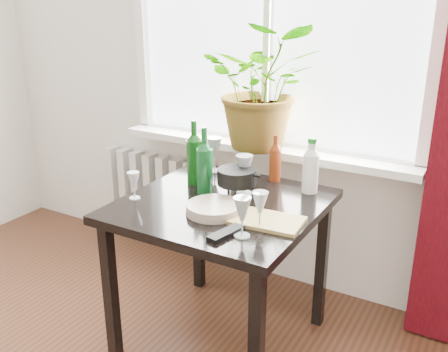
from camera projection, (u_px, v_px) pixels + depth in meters
The scene contains 17 objects.
windowsill at pixel (261, 148), 2.74m from camera, with size 1.72×0.20×0.04m.
radiator at pixel (158, 195), 3.27m from camera, with size 0.80×0.10×0.55m.
table at pixel (222, 221), 2.26m from camera, with size 0.85×0.85×0.74m.
potted_plant at pixel (264, 87), 2.56m from camera, with size 0.59×0.51×0.65m, color #237C21.
wine_bottle_left at pixel (194, 152), 2.40m from camera, with size 0.08×0.08×0.32m, color #0C3F0F, non-canonical shape.
wine_bottle_right at pixel (205, 160), 2.28m from camera, with size 0.07×0.07×0.32m, color #0E491C, non-canonical shape.
bottle_amber at pixel (275, 158), 2.45m from camera, with size 0.06×0.06×0.24m, color maroon, non-canonical shape.
cleaning_bottle at pixel (311, 166), 2.30m from camera, with size 0.07×0.07×0.26m, color white, non-canonical shape.
wineglass_front_right at pixel (260, 210), 1.96m from camera, with size 0.07×0.07×0.15m, color #B2BCC0, non-canonical shape.
wineglass_far_right at pixel (242, 217), 1.88m from camera, with size 0.07×0.07×0.17m, color #B0B8BD, non-canonical shape.
wineglass_back_center at pixel (244, 174), 2.29m from camera, with size 0.08×0.08×0.19m, color #B1B7BE, non-canonical shape.
wineglass_back_left at pixel (214, 154), 2.59m from camera, with size 0.08×0.08×0.19m, color silver, non-canonical shape.
wineglass_front_left at pixel (134, 185), 2.24m from camera, with size 0.05×0.05×0.13m, color silver, non-canonical shape.
plate_stack at pixel (214, 208), 2.11m from camera, with size 0.24×0.24×0.04m, color #BFAF9E.
fondue_pot at pixel (237, 183), 2.26m from camera, with size 0.20×0.18×0.14m, color black, non-canonical shape.
tv_remote at pixel (226, 233), 1.91m from camera, with size 0.05×0.17×0.02m, color black.
cutting_board at pixel (267, 221), 2.03m from camera, with size 0.29×0.18×0.02m, color tan.
Camera 1 is at (1.14, -0.23, 1.60)m, focal length 40.00 mm.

